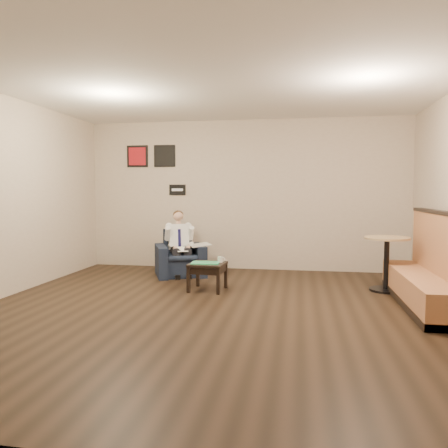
% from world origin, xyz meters
% --- Properties ---
extents(ground, '(6.00, 6.00, 0.00)m').
position_xyz_m(ground, '(0.00, 0.00, 0.00)').
color(ground, black).
rests_on(ground, ground).
extents(wall_back, '(6.00, 0.02, 2.80)m').
position_xyz_m(wall_back, '(0.00, 3.00, 1.40)').
color(wall_back, beige).
rests_on(wall_back, ground).
extents(wall_front, '(6.00, 0.02, 2.80)m').
position_xyz_m(wall_front, '(0.00, -3.00, 1.40)').
color(wall_front, beige).
rests_on(wall_front, ground).
extents(ceiling, '(6.00, 6.00, 0.02)m').
position_xyz_m(ceiling, '(0.00, 0.00, 2.80)').
color(ceiling, white).
rests_on(ceiling, wall_back).
extents(seating_sign, '(0.32, 0.02, 0.20)m').
position_xyz_m(seating_sign, '(-1.30, 2.98, 1.50)').
color(seating_sign, black).
rests_on(seating_sign, wall_back).
extents(art_print_left, '(0.42, 0.03, 0.42)m').
position_xyz_m(art_print_left, '(-2.10, 2.98, 2.15)').
color(art_print_left, red).
rests_on(art_print_left, wall_back).
extents(art_print_right, '(0.42, 0.03, 0.42)m').
position_xyz_m(art_print_right, '(-1.55, 2.98, 2.15)').
color(art_print_right, black).
rests_on(art_print_right, wall_back).
extents(armchair, '(1.07, 1.07, 0.79)m').
position_xyz_m(armchair, '(-1.03, 2.16, 0.40)').
color(armchair, black).
rests_on(armchair, ground).
extents(seated_man, '(0.78, 0.91, 1.08)m').
position_xyz_m(seated_man, '(-0.98, 2.06, 0.54)').
color(seated_man, white).
rests_on(seated_man, armchair).
extents(lap_papers, '(0.28, 0.31, 0.01)m').
position_xyz_m(lap_papers, '(-0.95, 1.98, 0.49)').
color(lap_papers, white).
rests_on(lap_papers, seated_man).
extents(newspaper, '(0.50, 0.54, 0.01)m').
position_xyz_m(newspaper, '(-0.69, 2.21, 0.54)').
color(newspaper, silver).
rests_on(newspaper, armchair).
extents(side_table, '(0.54, 0.54, 0.41)m').
position_xyz_m(side_table, '(-0.31, 1.10, 0.21)').
color(side_table, black).
rests_on(side_table, ground).
extents(green_folder, '(0.43, 0.32, 0.01)m').
position_xyz_m(green_folder, '(-0.34, 1.08, 0.42)').
color(green_folder, '#28C873').
rests_on(green_folder, side_table).
extents(coffee_mug, '(0.08, 0.08, 0.09)m').
position_xyz_m(coffee_mug, '(-0.14, 1.19, 0.45)').
color(coffee_mug, white).
rests_on(coffee_mug, side_table).
extents(smartphone, '(0.14, 0.09, 0.01)m').
position_xyz_m(smartphone, '(-0.25, 1.24, 0.41)').
color(smartphone, black).
rests_on(smartphone, side_table).
extents(banquette, '(0.56, 2.34, 1.20)m').
position_xyz_m(banquette, '(2.59, 0.74, 0.60)').
color(banquette, '#A3683F').
rests_on(banquette, ground).
extents(cafe_table, '(0.68, 0.68, 0.80)m').
position_xyz_m(cafe_table, '(2.29, 1.51, 0.40)').
color(cafe_table, tan).
rests_on(cafe_table, ground).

